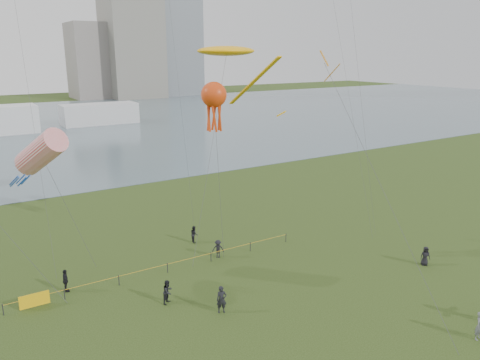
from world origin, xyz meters
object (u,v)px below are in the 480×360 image
fence (91,286)px  kite_octopus (214,96)px  kite_flyer (480,326)px  kite_stingray (227,52)px

fence → kite_octopus: bearing=2.4°
kite_flyer → kite_octopus: 24.42m
fence → kite_stingray: bearing=13.5°
fence → kite_flyer: 26.51m
kite_flyer → kite_stingray: bearing=96.7°
fence → kite_octopus: kite_octopus is taller
fence → kite_flyer: (18.84, -18.65, 0.37)m
kite_flyer → kite_stingray: kite_stingray is taller
kite_flyer → kite_stingray: 27.84m
fence → kite_stingray: kite_stingray is taller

